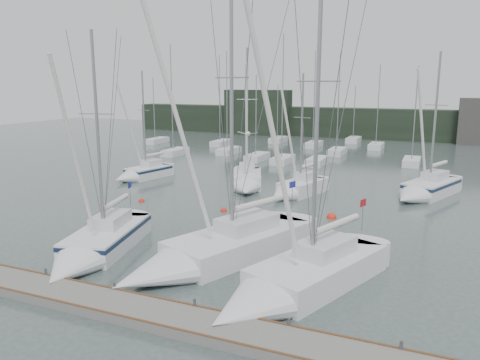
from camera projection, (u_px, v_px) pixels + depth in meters
name	position (u px, v px, depth m)	size (l,w,h in m)	color
ground	(199.00, 271.00, 23.54)	(160.00, 160.00, 0.00)	#414F4C
dock	(140.00, 311.00, 19.00)	(24.00, 2.00, 0.40)	slate
far_treeline	(372.00, 124.00, 78.79)	(90.00, 4.00, 5.00)	black
far_building_left	(258.00, 112.00, 84.41)	(12.00, 3.00, 8.00)	black
mast_forest	(362.00, 153.00, 59.67)	(60.92, 27.51, 14.87)	silver
sailboat_near_left	(93.00, 248.00, 25.15)	(4.97, 9.89, 12.97)	silver
sailboat_near_center	(203.00, 256.00, 23.99)	(7.79, 12.58, 16.30)	silver
sailboat_near_right	(289.00, 285.00, 20.52)	(6.72, 10.96, 15.88)	silver
sailboat_mid_a	(140.00, 174.00, 45.75)	(3.65, 6.76, 11.14)	silver
sailboat_mid_b	(247.00, 182.00, 41.57)	(5.19, 8.09, 13.08)	silver
sailboat_mid_c	(294.00, 190.00, 38.92)	(4.09, 6.92, 10.76)	silver
sailboat_mid_d	(423.00, 190.00, 38.40)	(5.67, 8.92, 12.60)	silver
buoy_a	(224.00, 211.00, 34.56)	(0.50, 0.50, 0.50)	red
buoy_b	(331.00, 218.00, 32.82)	(0.70, 0.70, 0.70)	red
buoy_c	(142.00, 201.00, 37.37)	(0.48, 0.48, 0.48)	red
seagull	(248.00, 134.00, 20.52)	(0.94, 0.42, 0.19)	white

